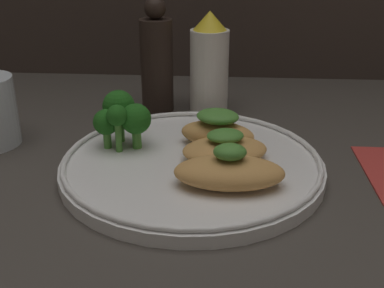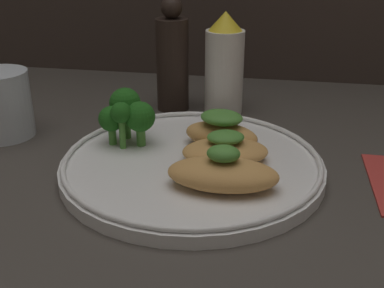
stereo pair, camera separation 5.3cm
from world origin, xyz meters
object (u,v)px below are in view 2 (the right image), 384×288
Objects in this scene: pepper_grinder at (172,60)px; drinking_glass at (1,104)px; sauce_bottle at (224,66)px; plate at (192,164)px; broccoli_bunch at (127,113)px.

pepper_grinder is 1.91× the size of drinking_glass.
pepper_grinder is (-7.65, 0.00, 0.41)cm from sauce_bottle.
sauce_bottle reaches higher than plate.
drinking_glass is at bearing 167.44° from plate.
drinking_glass is (-26.23, 5.84, 3.33)cm from plate.
broccoli_bunch is 17.93cm from drinking_glass.
plate is 22.05cm from pepper_grinder.
plate is at bearing -71.85° from pepper_grinder.
drinking_glass is (-17.75, 2.32, -0.88)cm from broccoli_bunch.
broccoli_bunch is 0.41× the size of pepper_grinder.
sauce_bottle is at bearing 86.91° from plate.
broccoli_bunch is at bearing -7.45° from drinking_glass.
drinking_glass is (-19.66, -14.20, -3.13)cm from pepper_grinder.
plate is at bearing -93.09° from sauce_bottle.
drinking_glass reaches higher than plate.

